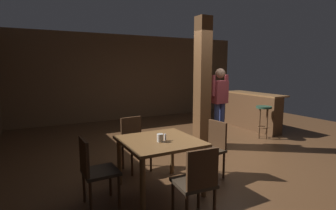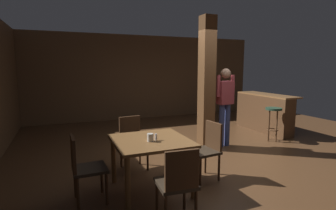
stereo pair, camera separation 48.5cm
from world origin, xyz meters
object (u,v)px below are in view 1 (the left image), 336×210
chair_north (134,141)px  chair_south (197,181)px  chair_west (94,169)px  bar_counter (252,111)px  salt_shaker (165,137)px  dining_table (160,147)px  napkin_cup (160,138)px  chair_east (212,146)px  bar_stool_near (264,114)px  standing_person (220,101)px

chair_north → chair_south: bearing=-88.7°
chair_west → bar_counter: 5.36m
chair_north → chair_west: size_ratio=1.00×
salt_shaker → bar_counter: size_ratio=0.05×
dining_table → napkin_cup: bearing=-112.4°
chair_east → bar_stool_near: bearing=26.2°
standing_person → dining_table: bearing=-147.7°
bar_stool_near → chair_south: bearing=-147.7°
chair_east → bar_stool_near: size_ratio=1.11×
dining_table → salt_shaker: (0.05, -0.06, 0.16)m
napkin_cup → chair_north: bearing=89.9°
chair_north → salt_shaker: bearing=-84.7°
chair_south → standing_person: (2.17, 2.29, 0.50)m
chair_north → standing_person: (2.21, 0.47, 0.50)m
chair_west → standing_person: standing_person is taller
chair_north → napkin_cup: (-0.00, -0.99, 0.29)m
chair_west → napkin_cup: bearing=-4.1°
napkin_cup → standing_person: (2.21, 1.46, 0.20)m
napkin_cup → bar_counter: 4.60m
chair_west → bar_counter: (4.90, 2.17, 0.01)m
standing_person → chair_east: bearing=-132.6°
chair_north → chair_south: 1.82m
salt_shaker → dining_table: bearing=129.7°
dining_table → chair_west: (-0.92, -0.03, -0.13)m
chair_north → napkin_cup: bearing=-90.1°
chair_west → dining_table: bearing=1.7°
chair_east → salt_shaker: (-0.89, -0.10, 0.28)m
chair_west → salt_shaker: (0.97, -0.04, 0.28)m
chair_north → bar_counter: size_ratio=0.49×
chair_south → standing_person: size_ratio=0.52×
chair_east → chair_south: bearing=-134.7°
dining_table → standing_person: bearing=32.3°
dining_table → bar_counter: size_ratio=0.57×
chair_west → standing_person: (3.10, 1.40, 0.50)m
salt_shaker → bar_counter: (3.92, 2.21, -0.27)m
salt_shaker → chair_west: bearing=177.8°
chair_south → standing_person: standing_person is taller
bar_counter → bar_stool_near: bearing=-119.5°
napkin_cup → salt_shaker: (0.09, 0.03, -0.01)m
chair_east → bar_stool_near: (2.55, 1.26, 0.10)m
napkin_cup → bar_counter: (4.01, 2.24, -0.28)m
chair_south → chair_east: same height
chair_east → salt_shaker: chair_east is taller
chair_west → napkin_cup: 0.93m
chair_north → salt_shaker: size_ratio=9.76×
chair_south → bar_stool_near: (3.49, 2.20, 0.10)m
standing_person → bar_stool_near: size_ratio=2.15×
chair_east → salt_shaker: size_ratio=9.76×
chair_west → salt_shaker: size_ratio=9.76×
chair_north → bar_counter: bearing=17.2°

